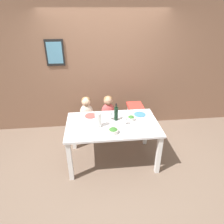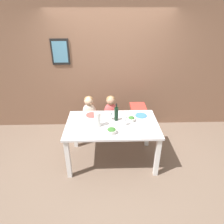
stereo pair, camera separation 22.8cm
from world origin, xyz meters
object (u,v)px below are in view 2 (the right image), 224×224
at_px(salad_bowl_small, 131,119).
at_px(dinner_plate_back_left, 92,115).
at_px(wine_glass_near, 124,119).
at_px(chair_right_highchair, 138,113).
at_px(chair_far_center, 111,121).
at_px(person_child_left, 89,107).
at_px(dinner_plate_front_left, 79,132).
at_px(person_child_center, 111,107).
at_px(chair_far_left, 90,121).
at_px(paper_towel_roll, 98,119).
at_px(wine_bottle, 116,114).
at_px(wine_glass_far, 110,114).
at_px(dinner_plate_back_right, 141,115).
at_px(salad_bowl_large, 112,131).

height_order(salad_bowl_small, dinner_plate_back_left, salad_bowl_small).
bearing_deg(wine_glass_near, chair_right_highchair, 66.04).
bearing_deg(chair_far_center, dinner_plate_back_left, -129.28).
bearing_deg(person_child_left, dinner_plate_front_left, -94.65).
bearing_deg(salad_bowl_small, person_child_center, 117.17).
xyz_separation_m(chair_far_left, person_child_center, (0.43, 0.00, 0.33)).
bearing_deg(paper_towel_roll, wine_bottle, 30.05).
distance_m(paper_towel_roll, salad_bowl_small, 0.59).
relative_size(wine_glass_far, dinner_plate_front_left, 0.78).
bearing_deg(dinner_plate_back_left, chair_right_highchair, 25.46).
xyz_separation_m(chair_right_highchair, person_child_left, (-0.99, 0.00, 0.15)).
relative_size(chair_far_left, dinner_plate_back_right, 2.21).
bearing_deg(wine_glass_far, person_child_center, 87.62).
distance_m(wine_glass_near, wine_glass_far, 0.30).
xyz_separation_m(chair_right_highchair, dinner_plate_front_left, (-1.07, -0.97, 0.21)).
xyz_separation_m(paper_towel_roll, salad_bowl_large, (0.22, -0.21, -0.08)).
relative_size(chair_far_left, paper_towel_roll, 1.86).
height_order(person_child_center, salad_bowl_large, person_child_center).
distance_m(dinner_plate_front_left, dinner_plate_back_left, 0.56).
height_order(chair_right_highchair, wine_glass_far, wine_glass_far).
distance_m(wine_bottle, dinner_plate_back_right, 0.49).
height_order(salad_bowl_large, dinner_plate_back_left, salad_bowl_large).
xyz_separation_m(person_child_left, dinner_plate_back_left, (0.08, -0.43, 0.05)).
bearing_deg(wine_bottle, salad_bowl_large, -103.18).
height_order(person_child_left, paper_towel_roll, paper_towel_roll).
xyz_separation_m(wine_glass_near, dinner_plate_back_left, (-0.56, 0.35, -0.11)).
bearing_deg(wine_glass_near, dinner_plate_back_right, 43.03).
distance_m(salad_bowl_large, dinner_plate_back_left, 0.67).
bearing_deg(wine_bottle, dinner_plate_front_left, -149.10).
bearing_deg(chair_far_left, paper_towel_roll, -75.67).
bearing_deg(person_child_left, dinner_plate_back_right, -26.35).
xyz_separation_m(chair_right_highchair, salad_bowl_small, (-0.22, -0.66, 0.24)).
xyz_separation_m(wine_bottle, dinner_plate_back_left, (-0.43, 0.19, -0.12)).
height_order(chair_far_center, chair_right_highchair, chair_right_highchair).
xyz_separation_m(paper_towel_roll, salad_bowl_small, (0.57, 0.14, -0.08)).
xyz_separation_m(dinner_plate_front_left, dinner_plate_back_left, (0.16, 0.54, 0.00)).
distance_m(wine_bottle, wine_glass_near, 0.21).
bearing_deg(dinner_plate_front_left, chair_right_highchair, 42.34).
height_order(chair_far_center, salad_bowl_large, salad_bowl_large).
height_order(chair_right_highchair, dinner_plate_front_left, dinner_plate_front_left).
xyz_separation_m(chair_far_left, dinner_plate_back_right, (0.97, -0.48, 0.38)).
height_order(chair_right_highchair, dinner_plate_back_left, dinner_plate_back_left).
height_order(person_child_center, wine_glass_far, person_child_center).
height_order(wine_bottle, dinner_plate_front_left, wine_bottle).
height_order(person_child_center, dinner_plate_front_left, person_child_center).
relative_size(wine_glass_far, salad_bowl_small, 1.27).
height_order(chair_far_left, person_child_center, person_child_center).
xyz_separation_m(person_child_center, dinner_plate_back_right, (0.53, -0.48, 0.05)).
relative_size(person_child_left, dinner_plate_back_right, 2.31).
xyz_separation_m(chair_far_left, salad_bowl_large, (0.42, -1.01, 0.42)).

